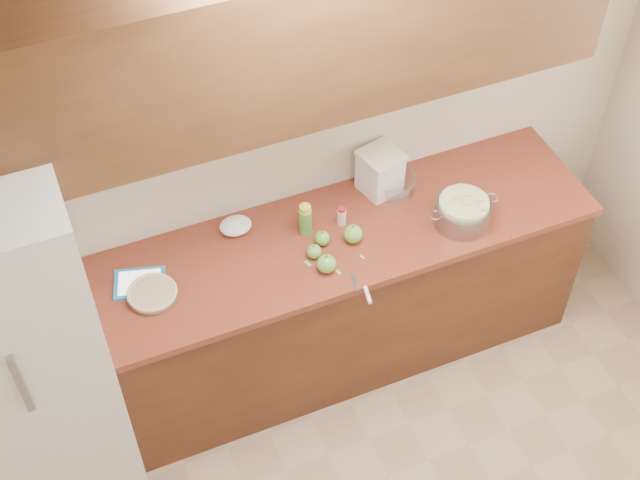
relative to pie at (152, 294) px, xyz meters
name	(u,v)px	position (x,y,z in m)	size (l,w,h in m)	color
room_shell	(497,462)	(0.84, -1.45, 0.36)	(3.60, 3.60, 3.60)	tan
counter_run	(325,299)	(0.84, 0.03, -0.48)	(2.64, 0.68, 0.92)	#572B18
upper_cabinets	(311,35)	(0.84, 0.18, 1.01)	(2.60, 0.34, 0.70)	#57331A
fridge	(18,343)	(-0.60, -0.01, -0.04)	(0.70, 0.70, 1.80)	silver
pie	(152,294)	(0.00, 0.00, 0.00)	(0.23, 0.23, 0.04)	silver
colander	(463,212)	(1.48, -0.12, 0.05)	(0.36, 0.27, 0.14)	gray
flour_canister	(380,171)	(1.21, 0.23, 0.10)	(0.23, 0.23, 0.23)	white
tablet	(140,283)	(-0.03, 0.09, -0.01)	(0.27, 0.23, 0.02)	#267EBA
paring_knife	(366,293)	(0.88, -0.35, -0.01)	(0.05, 0.20, 0.02)	gray
lemon_bottle	(305,220)	(0.77, 0.10, 0.06)	(0.06, 0.06, 0.17)	#4C8C38
cinnamon_shaker	(342,216)	(0.95, 0.09, 0.03)	(0.04, 0.04, 0.10)	beige
vanilla_bottle	(302,214)	(0.78, 0.18, 0.02)	(0.03, 0.03, 0.08)	black
mixing_bowl	(394,182)	(1.28, 0.20, 0.03)	(0.22, 0.22, 0.08)	silver
paper_towel	(236,226)	(0.47, 0.24, 0.01)	(0.15, 0.13, 0.06)	white
apple_left	(314,251)	(0.75, -0.06, 0.02)	(0.07, 0.07, 0.08)	#63A83B
apple_center	(322,238)	(0.81, 0.00, 0.02)	(0.07, 0.07, 0.08)	#63A83B
apple_front	(326,264)	(0.77, -0.16, 0.03)	(0.09, 0.09, 0.10)	#63A83B
apple_extra	(353,234)	(0.95, -0.04, 0.03)	(0.09, 0.09, 0.10)	#63A83B
peel_a	(362,257)	(0.95, -0.15, -0.02)	(0.03, 0.01, 0.00)	#7EAF55
peel_b	(338,272)	(0.81, -0.19, -0.02)	(0.03, 0.01, 0.00)	#7EAF55
peel_c	(308,264)	(0.71, -0.09, -0.02)	(0.04, 0.02, 0.00)	#7EAF55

